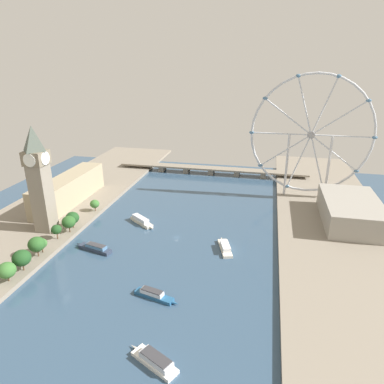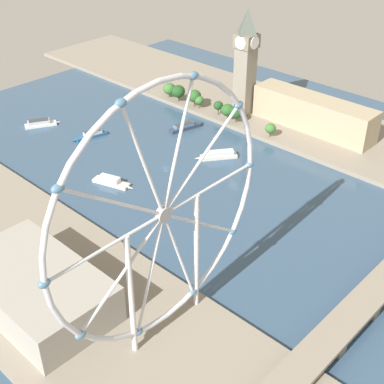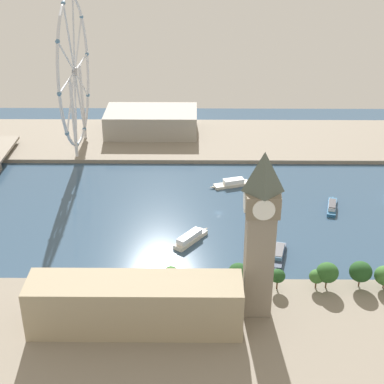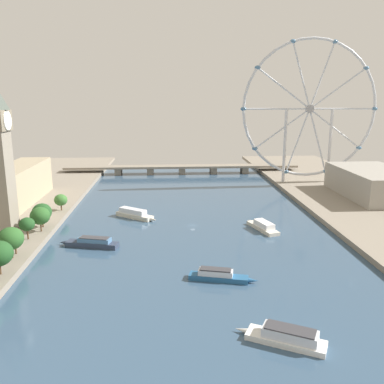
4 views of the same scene
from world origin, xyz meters
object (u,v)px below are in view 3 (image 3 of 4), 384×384
object	(u,v)px
tour_boat_4	(332,206)
tour_boat_3	(279,255)
riverside_hall	(151,122)
tour_boat_2	(191,238)
clock_tower	(260,233)
parliament_block	(135,305)
ferris_wheel	(75,73)
tour_boat_0	(232,183)

from	to	relation	value
tour_boat_4	tour_boat_3	bearing A→B (deg)	158.63
riverside_hall	tour_boat_2	xyz separation A→B (m)	(-170.14, -34.88, -10.27)
clock_tower	tour_boat_2	xyz separation A→B (m)	(67.03, 32.07, -43.52)
parliament_block	tour_boat_3	world-z (taller)	parliament_block
parliament_block	tour_boat_2	size ratio (longest dim) A/B	3.62
parliament_block	ferris_wheel	distance (m)	232.37
clock_tower	riverside_hall	bearing A→B (deg)	15.76
tour_boat_2	tour_boat_4	bearing A→B (deg)	-29.33
clock_tower	riverside_hall	size ratio (longest dim) A/B	1.09
ferris_wheel	tour_boat_4	size ratio (longest dim) A/B	4.11
parliament_block	tour_boat_0	distance (m)	163.79
riverside_hall	tour_boat_2	world-z (taller)	riverside_hall
parliament_block	tour_boat_3	xyz separation A→B (m)	(62.44, -73.87, -13.46)
parliament_block	ferris_wheel	bearing A→B (deg)	16.38
riverside_hall	tour_boat_0	distance (m)	115.18
parliament_block	ferris_wheel	world-z (taller)	ferris_wheel
parliament_block	tour_boat_0	xyz separation A→B (m)	(154.52, -52.59, -13.50)
clock_tower	parliament_block	world-z (taller)	clock_tower
clock_tower	tour_boat_3	bearing A→B (deg)	-19.29
ferris_wheel	tour_boat_3	xyz separation A→B (m)	(-155.76, -138.01, -61.07)
parliament_block	tour_boat_2	distance (m)	84.99
ferris_wheel	tour_boat_4	bearing A→B (deg)	-118.25
clock_tower	tour_boat_4	distance (m)	130.95
riverside_hall	parliament_block	bearing A→B (deg)	-177.65
ferris_wheel	tour_boat_2	xyz separation A→B (m)	(-137.91, -88.73, -60.73)
ferris_wheel	tour_boat_0	world-z (taller)	ferris_wheel
riverside_hall	ferris_wheel	bearing A→B (deg)	120.90
ferris_wheel	riverside_hall	bearing A→B (deg)	-59.10
riverside_hall	tour_boat_3	bearing A→B (deg)	-155.88
ferris_wheel	tour_boat_3	bearing A→B (deg)	-138.46
parliament_block	riverside_hall	size ratio (longest dim) A/B	1.28
clock_tower	tour_boat_2	bearing A→B (deg)	25.57
clock_tower	tour_boat_3	distance (m)	68.10
riverside_hall	tour_boat_3	world-z (taller)	riverside_hall
clock_tower	riverside_hall	world-z (taller)	clock_tower
clock_tower	ferris_wheel	xyz separation A→B (m)	(204.94, 120.80, 17.21)
clock_tower	riverside_hall	xyz separation A→B (m)	(237.17, 66.94, -33.25)
ferris_wheel	clock_tower	bearing A→B (deg)	-149.48
tour_boat_3	tour_boat_0	bearing A→B (deg)	-153.11
ferris_wheel	tour_boat_0	distance (m)	146.35
riverside_hall	tour_boat_3	distance (m)	206.24
parliament_block	tour_boat_3	size ratio (longest dim) A/B	3.14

